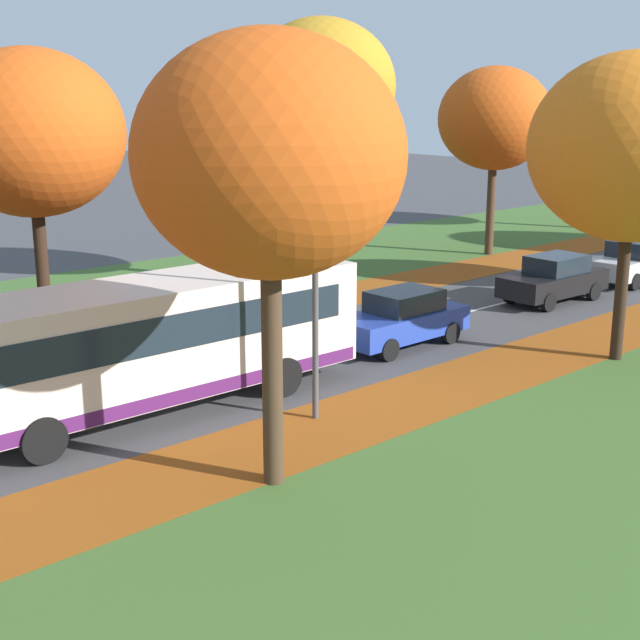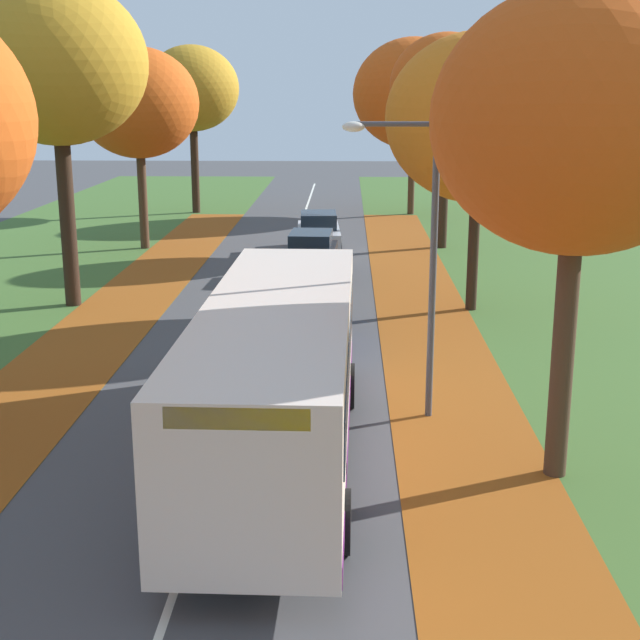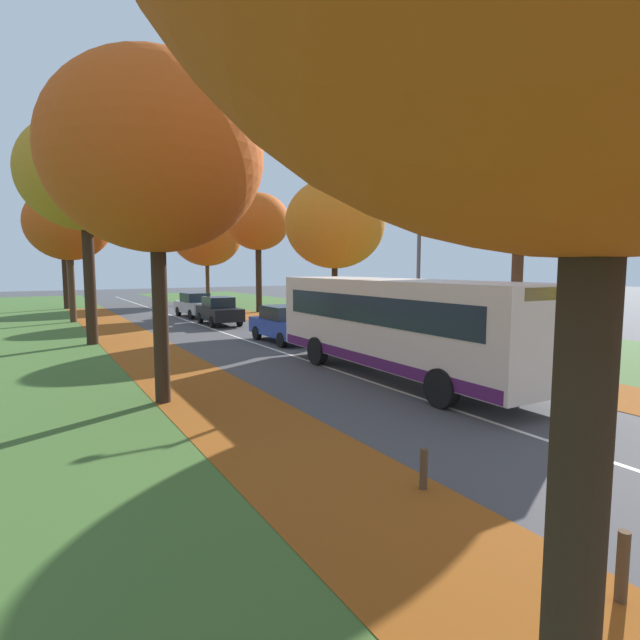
# 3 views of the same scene
# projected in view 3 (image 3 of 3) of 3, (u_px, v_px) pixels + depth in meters

# --- Properties ---
(grass_verge_left) EXTENTS (12.00, 90.00, 0.01)m
(grass_verge_left) POSITION_uv_depth(u_px,v_px,m) (11.00, 364.00, 17.29)
(grass_verge_left) COLOR #3D6028
(grass_verge_left) RESTS_ON ground
(leaf_litter_left) EXTENTS (2.80, 60.00, 0.00)m
(leaf_litter_left) POSITION_uv_depth(u_px,v_px,m) (192.00, 383.00, 14.46)
(leaf_litter_left) COLOR #8C4714
(leaf_litter_left) RESTS_ON grass_verge_left
(grass_verge_right) EXTENTS (12.00, 90.00, 0.01)m
(grass_verge_right) POSITION_uv_depth(u_px,v_px,m) (416.00, 330.00, 26.55)
(grass_verge_right) COLOR #3D6028
(grass_verge_right) RESTS_ON ground
(leaf_litter_right) EXTENTS (2.80, 60.00, 0.00)m
(leaf_litter_right) POSITION_uv_depth(u_px,v_px,m) (430.00, 355.00, 19.09)
(leaf_litter_right) COLOR #8C4714
(leaf_litter_right) RESTS_ON grass_verge_right
(road_centre_line) EXTENTS (0.12, 80.00, 0.01)m
(road_centre_line) POSITION_uv_depth(u_px,v_px,m) (256.00, 344.00, 21.92)
(road_centre_line) COLOR silver
(road_centre_line) RESTS_ON ground
(tree_left_near) EXTENTS (5.14, 5.14, 8.33)m
(tree_left_near) POSITION_uv_depth(u_px,v_px,m) (155.00, 155.00, 11.80)
(tree_left_near) COLOR black
(tree_left_near) RESTS_ON ground
(tree_left_mid) EXTENTS (5.33, 5.33, 9.68)m
(tree_left_mid) POSITION_uv_depth(u_px,v_px,m) (85.00, 174.00, 20.99)
(tree_left_mid) COLOR black
(tree_left_mid) RESTS_ON ground
(tree_left_far) EXTENTS (4.94, 4.94, 8.20)m
(tree_left_far) POSITION_uv_depth(u_px,v_px,m) (68.00, 223.00, 29.84)
(tree_left_far) COLOR #422D1E
(tree_left_far) RESTS_ON ground
(tree_left_distant) EXTENTS (4.93, 4.93, 8.76)m
(tree_left_distant) POSITION_uv_depth(u_px,v_px,m) (63.00, 227.00, 39.48)
(tree_left_distant) COLOR black
(tree_left_distant) RESTS_ON ground
(tree_right_near) EXTENTS (4.76, 4.76, 8.20)m
(tree_right_near) POSITION_uv_depth(u_px,v_px,m) (521.00, 187.00, 16.79)
(tree_right_near) COLOR #422D1E
(tree_right_near) RESTS_ON ground
(tree_right_mid) EXTENTS (5.45, 5.45, 8.17)m
(tree_right_mid) POSITION_uv_depth(u_px,v_px,m) (335.00, 224.00, 27.17)
(tree_right_mid) COLOR black
(tree_right_mid) RESTS_ON ground
(tree_right_far) EXTENTS (4.63, 4.63, 8.75)m
(tree_right_far) POSITION_uv_depth(u_px,v_px,m) (258.00, 222.00, 36.53)
(tree_right_far) COLOR black
(tree_right_far) RESTS_ON ground
(tree_right_distant) EXTENTS (6.32, 6.32, 9.12)m
(tree_right_distant) POSITION_uv_depth(u_px,v_px,m) (207.00, 235.00, 45.12)
(tree_right_distant) COLOR #422D1E
(tree_right_distant) RESTS_ON ground
(bollard_second) EXTENTS (0.12, 0.12, 0.75)m
(bollard_second) POSITION_uv_depth(u_px,v_px,m) (622.00, 567.00, 4.99)
(bollard_second) COLOR #4C3823
(bollard_second) RESTS_ON ground
(bollard_third) EXTENTS (0.12, 0.12, 0.64)m
(bollard_third) POSITION_uv_depth(u_px,v_px,m) (424.00, 469.00, 7.53)
(bollard_third) COLOR #4C3823
(bollard_third) RESTS_ON ground
(streetlamp_right) EXTENTS (1.89, 0.28, 6.00)m
(streetlamp_right) POSITION_uv_depth(u_px,v_px,m) (412.00, 257.00, 18.28)
(streetlamp_right) COLOR #47474C
(streetlamp_right) RESTS_ON ground
(bus) EXTENTS (2.79, 10.44, 2.98)m
(bus) POSITION_uv_depth(u_px,v_px,m) (398.00, 322.00, 15.14)
(bus) COLOR beige
(bus) RESTS_ON ground
(car_blue_lead) EXTENTS (1.79, 4.20, 1.62)m
(car_blue_lead) POSITION_uv_depth(u_px,v_px,m) (284.00, 324.00, 22.31)
(car_blue_lead) COLOR #233D9E
(car_blue_lead) RESTS_ON ground
(car_black_following) EXTENTS (1.92, 4.27, 1.62)m
(car_black_following) POSITION_uv_depth(u_px,v_px,m) (219.00, 311.00, 29.06)
(car_black_following) COLOR black
(car_black_following) RESTS_ON ground
(car_silver_third_in_line) EXTENTS (1.94, 4.28, 1.62)m
(car_silver_third_in_line) POSITION_uv_depth(u_px,v_px,m) (196.00, 305.00, 33.47)
(car_silver_third_in_line) COLOR #B7BABF
(car_silver_third_in_line) RESTS_ON ground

